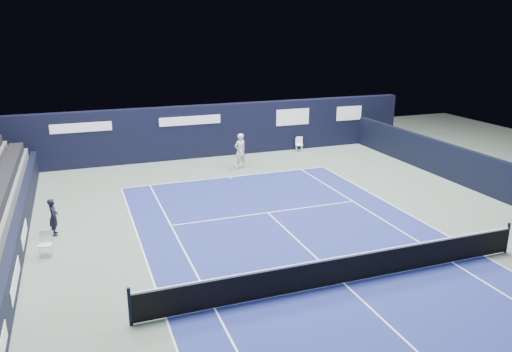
{
  "coord_description": "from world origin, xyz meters",
  "views": [
    {
      "loc": [
        -7.25,
        -11.92,
        7.63
      ],
      "look_at": [
        -0.1,
        7.58,
        1.3
      ],
      "focal_mm": 35.0,
      "sensor_mm": 36.0,
      "label": 1
    }
  ],
  "objects": [
    {
      "name": "ground",
      "position": [
        0.0,
        2.0,
        0.0
      ],
      "size": [
        48.0,
        48.0,
        0.0
      ],
      "primitive_type": "plane",
      "color": "#56665C",
      "rests_on": "ground"
    },
    {
      "name": "court_surface",
      "position": [
        0.0,
        0.0,
        0.0
      ],
      "size": [
        10.97,
        23.77,
        0.01
      ],
      "primitive_type": "cube",
      "color": "navy",
      "rests_on": "ground"
    },
    {
      "name": "enclosure_wall_right",
      "position": [
        10.5,
        6.0,
        0.9
      ],
      "size": [
        0.3,
        22.0,
        1.8
      ],
      "primitive_type": "cube",
      "color": "black",
      "rests_on": "ground"
    },
    {
      "name": "folding_chair_back_a",
      "position": [
        5.87,
        15.89,
        0.58
      ],
      "size": [
        0.5,
        0.51,
        0.88
      ],
      "rotation": [
        0.0,
        0.0,
        -0.37
      ],
      "color": "silver",
      "rests_on": "ground"
    },
    {
      "name": "folding_chair_back_b",
      "position": [
        5.77,
        15.8,
        0.47
      ],
      "size": [
        0.45,
        0.44,
        0.83
      ],
      "rotation": [
        0.0,
        0.0,
        -0.27
      ],
      "color": "white",
      "rests_on": "ground"
    },
    {
      "name": "line_judge_chair",
      "position": [
        -8.63,
        5.28,
        0.51
      ],
      "size": [
        0.45,
        0.44,
        0.9
      ],
      "rotation": [
        0.0,
        0.0,
        -0.15
      ],
      "color": "white",
      "rests_on": "ground"
    },
    {
      "name": "line_judge",
      "position": [
        -8.38,
        7.04,
        0.72
      ],
      "size": [
        0.36,
        0.53,
        1.44
      ],
      "primitive_type": "imported",
      "rotation": [
        0.0,
        0.0,
        1.6
      ],
      "color": "black",
      "rests_on": "ground"
    },
    {
      "name": "court_markings",
      "position": [
        0.0,
        0.0,
        0.01
      ],
      "size": [
        11.03,
        23.83,
        0.0
      ],
      "color": "white",
      "rests_on": "court_surface"
    },
    {
      "name": "tennis_net",
      "position": [
        0.0,
        0.0,
        0.51
      ],
      "size": [
        12.9,
        0.1,
        1.1
      ],
      "color": "black",
      "rests_on": "ground"
    },
    {
      "name": "back_sponsor_wall",
      "position": [
        0.01,
        16.5,
        1.55
      ],
      "size": [
        26.0,
        0.63,
        3.1
      ],
      "color": "black",
      "rests_on": "ground"
    },
    {
      "name": "side_barrier_left",
      "position": [
        -9.5,
        5.97,
        0.6
      ],
      "size": [
        0.33,
        22.0,
        1.2
      ],
      "color": "black",
      "rests_on": "ground"
    },
    {
      "name": "tennis_player",
      "position": [
        1.08,
        13.34,
        0.98
      ],
      "size": [
        0.82,
        0.95,
        1.95
      ],
      "color": "silver",
      "rests_on": "ground"
    }
  ]
}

